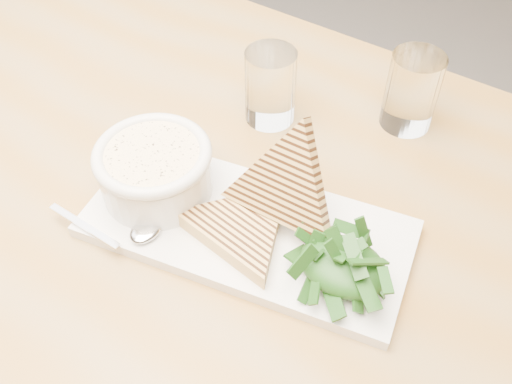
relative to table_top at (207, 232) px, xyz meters
The scene contains 14 objects.
table_top is the anchor object (origin of this frame).
table_leg_bl 0.81m from the table_top, 147.42° to the left, with size 0.06×0.06×0.73m, color olive.
platter 0.06m from the table_top, 11.77° to the left, with size 0.36×0.16×0.02m, color silver.
soup_bowl 0.09m from the table_top, behind, with size 0.13×0.13×0.05m, color silver.
soup 0.11m from the table_top, behind, with size 0.11×0.11×0.01m, color #FCDAA2.
bowl_rim 0.11m from the table_top, behind, with size 0.13×0.13×0.01m, color silver.
sandwich_flat 0.07m from the table_top, ahead, with size 0.15×0.15×0.02m, color tan, non-canonical shape.
sandwich_lean 0.12m from the table_top, 28.00° to the left, with size 0.15×0.15×0.09m, color tan, non-canonical shape.
salad_base 0.18m from the table_top, ahead, with size 0.09×0.07×0.04m, color #10350D.
arugula_pile 0.18m from the table_top, ahead, with size 0.11×0.10×0.05m, color #235018, non-canonical shape.
spoon_bowl 0.08m from the table_top, 124.00° to the right, with size 0.03×0.04×0.01m, color silver.
spoon_handle 0.14m from the table_top, 139.81° to the right, with size 0.10×0.01×0.00m, color silver.
glass_near 0.21m from the table_top, 98.46° to the left, with size 0.07×0.07×0.10m, color white.
glass_far 0.32m from the table_top, 64.80° to the left, with size 0.07×0.07×0.10m, color white.
Camera 1 is at (0.42, -0.22, 1.28)m, focal length 40.00 mm.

